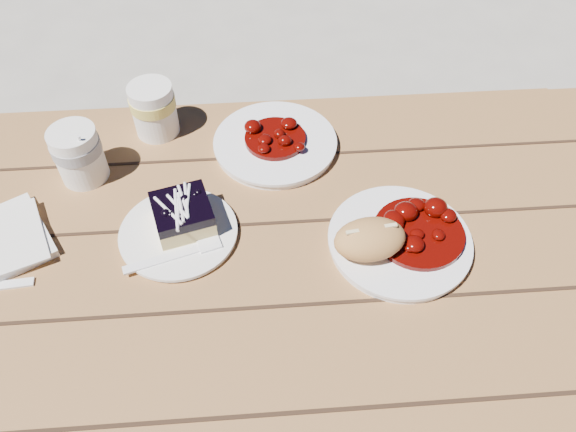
{
  "coord_description": "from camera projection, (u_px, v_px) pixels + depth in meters",
  "views": [
    {
      "loc": [
        0.04,
        -0.51,
        1.47
      ],
      "look_at": [
        0.09,
        0.04,
        0.81
      ],
      "focal_mm": 35.0,
      "sensor_mm": 36.0,
      "label": 1
    }
  ],
  "objects": [
    {
      "name": "second_cup",
      "position": [
        154.0,
        110.0,
        1.04
      ],
      "size": [
        0.08,
        0.08,
        0.1
      ],
      "primitive_type": "cylinder",
      "color": "white",
      "rests_on": "picnic_table"
    },
    {
      "name": "coffee_cup",
      "position": [
        79.0,
        155.0,
        0.96
      ],
      "size": [
        0.08,
        0.08,
        0.1
      ],
      "primitive_type": "cylinder",
      "color": "white",
      "rests_on": "picnic_table"
    },
    {
      "name": "second_plate",
      "position": [
        275.0,
        144.0,
        1.04
      ],
      "size": [
        0.22,
        0.22,
        0.02
      ],
      "primitive_type": "cylinder",
      "color": "white",
      "rests_on": "picnic_table"
    },
    {
      "name": "blueberry_cake",
      "position": [
        183.0,
        214.0,
        0.9
      ],
      "size": [
        0.11,
        0.11,
        0.05
      ],
      "rotation": [
        0.0,
        0.0,
        0.26
      ],
      "color": "#DDC678",
      "rests_on": "dessert_plate"
    },
    {
      "name": "picnic_table",
      "position": [
        242.0,
        317.0,
        1.0
      ],
      "size": [
        2.0,
        1.55,
        0.75
      ],
      "color": "brown",
      "rests_on": "ground"
    },
    {
      "name": "dessert_plate",
      "position": [
        179.0,
        233.0,
        0.91
      ],
      "size": [
        0.19,
        0.19,
        0.01
      ],
      "primitive_type": "cylinder",
      "color": "white",
      "rests_on": "picnic_table"
    },
    {
      "name": "main_plate",
      "position": [
        399.0,
        242.0,
        0.9
      ],
      "size": [
        0.22,
        0.22,
        0.02
      ],
      "primitive_type": "cylinder",
      "color": "white",
      "rests_on": "picnic_table"
    },
    {
      "name": "goulash_stew",
      "position": [
        420.0,
        227.0,
        0.88
      ],
      "size": [
        0.14,
        0.14,
        0.04
      ],
      "primitive_type": null,
      "color": "#520602",
      "rests_on": "main_plate"
    },
    {
      "name": "fork_dessert",
      "position": [
        163.0,
        259.0,
        0.87
      ],
      "size": [
        0.16,
        0.07,
        0.0
      ],
      "primitive_type": null,
      "rotation": [
        0.0,
        0.0,
        -1.27
      ],
      "color": "white",
      "rests_on": "dessert_plate"
    },
    {
      "name": "bread_roll",
      "position": [
        370.0,
        239.0,
        0.85
      ],
      "size": [
        0.12,
        0.09,
        0.06
      ],
      "primitive_type": "ellipsoid",
      "rotation": [
        0.0,
        0.0,
        0.13
      ],
      "color": "#BC8648",
      "rests_on": "main_plate"
    },
    {
      "name": "second_stew",
      "position": [
        275.0,
        132.0,
        1.02
      ],
      "size": [
        0.11,
        0.11,
        0.04
      ],
      "primitive_type": null,
      "color": "#520602",
      "rests_on": "second_plate"
    }
  ]
}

